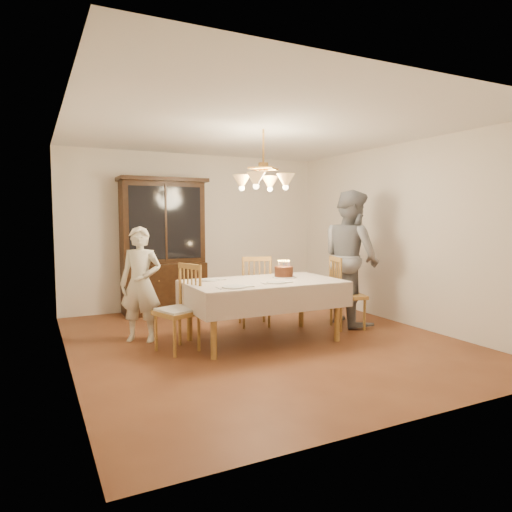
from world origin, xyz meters
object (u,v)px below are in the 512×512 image
china_hutch (163,248)px  birthday_cake (284,272)px  elderly_woman (141,284)px  dining_table (263,287)px  chair_far_side (254,295)px

china_hutch → birthday_cake: size_ratio=7.20×
china_hutch → elderly_woman: size_ratio=1.51×
dining_table → china_hutch: size_ratio=0.88×
elderly_woman → chair_far_side: bearing=34.8°
dining_table → elderly_woman: size_ratio=1.33×
dining_table → chair_far_side: chair_far_side is taller
china_hutch → dining_table: bearing=-73.9°
elderly_woman → birthday_cake: bearing=14.3°
elderly_woman → birthday_cake: (1.73, -0.54, 0.11)m
dining_table → elderly_woman: (-1.36, 0.68, 0.03)m
china_hutch → birthday_cake: bearing=-64.2°
dining_table → birthday_cake: (0.37, 0.14, 0.15)m
dining_table → chair_far_side: bearing=71.6°
dining_table → elderly_woman: elderly_woman is taller
chair_far_side → elderly_woman: (-1.62, -0.09, 0.27)m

